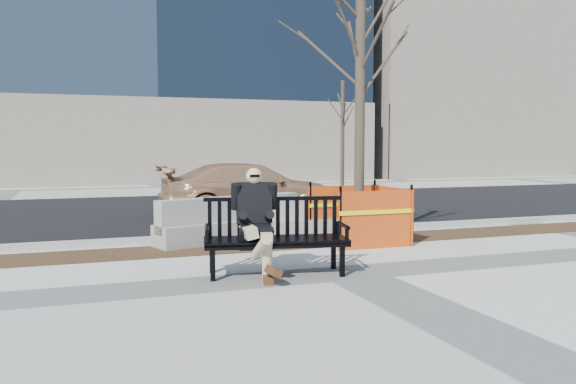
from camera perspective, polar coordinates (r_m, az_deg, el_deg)
name	(u,v)px	position (r m, az deg, el deg)	size (l,w,h in m)	color
ground	(349,273)	(8.69, 5.85, -7.71)	(120.00, 120.00, 0.00)	beige
mulch_strip	(288,244)	(11.05, -0.03, -5.02)	(40.00, 1.20, 0.02)	#47301C
asphalt_street	(214,210)	(16.96, -7.17, -1.70)	(60.00, 10.40, 0.01)	black
curb	(272,234)	(11.92, -1.59, -4.04)	(60.00, 0.25, 0.12)	#9E9B93
bench	(276,274)	(8.52, -1.17, -7.93)	(2.07, 0.74, 1.10)	black
seated_man	(255,274)	(8.55, -3.18, -7.91)	(0.64, 1.07, 1.50)	black
tree_fence	(359,242)	(11.34, 6.80, -4.83)	(2.25, 2.25, 5.63)	#FF4F1A
sedan	(252,216)	(15.35, -3.50, -2.34)	(1.93, 4.74, 1.37)	#A87A56
jersey_barrier_left	(231,241)	(11.47, -5.50, -4.71)	(3.04, 0.61, 0.87)	gray
jersey_barrier_right	(290,238)	(11.79, 0.22, -4.44)	(2.81, 0.56, 0.81)	#98968F
far_tree_right	(342,190)	(24.23, 5.22, 0.18)	(1.77, 1.77, 4.77)	#46392D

